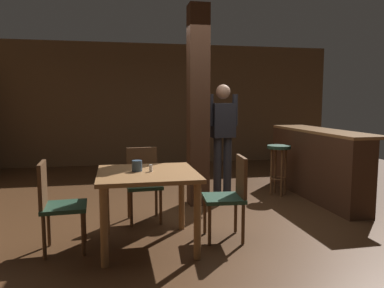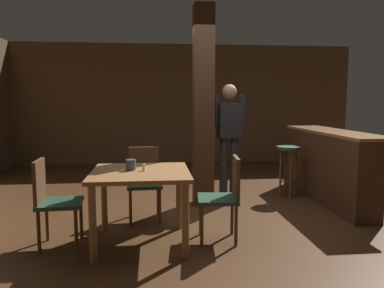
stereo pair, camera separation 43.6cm
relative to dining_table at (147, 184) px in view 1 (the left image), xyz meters
name	(u,v)px [view 1 (the left image)]	position (x,y,z in m)	size (l,w,h in m)	color
ground_plane	(218,221)	(0.92, 0.62, -0.65)	(10.80, 10.80, 0.00)	#422816
wall_back	(168,104)	(0.92, 5.12, 0.75)	(8.00, 0.10, 2.80)	brown
pillar	(198,107)	(0.85, 1.44, 0.75)	(0.28, 0.28, 2.80)	#382114
dining_table	(147,184)	(0.00, 0.00, 0.00)	(0.99, 0.99, 0.77)	brown
chair_west	(56,202)	(-0.89, 0.02, -0.14)	(0.44, 0.44, 0.89)	#1E3828
chair_east	(231,193)	(0.88, 0.01, -0.14)	(0.46, 0.46, 0.89)	#1E3828
chair_north	(143,180)	(0.02, 0.86, -0.14)	(0.44, 0.44, 0.89)	#1E3828
napkin_cup	(137,166)	(-0.10, 0.05, 0.18)	(0.10, 0.10, 0.11)	#33475B
salt_shaker	(151,168)	(0.04, -0.01, 0.16)	(0.03, 0.03, 0.07)	silver
standing_person	(223,134)	(1.24, 1.54, 0.35)	(0.47, 0.24, 1.72)	black
bar_counter	(315,163)	(2.69, 1.43, -0.12)	(0.56, 2.34, 1.05)	brown
bar_stool_near	(279,158)	(2.19, 1.68, -0.05)	(0.36, 0.36, 0.79)	#1E3828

